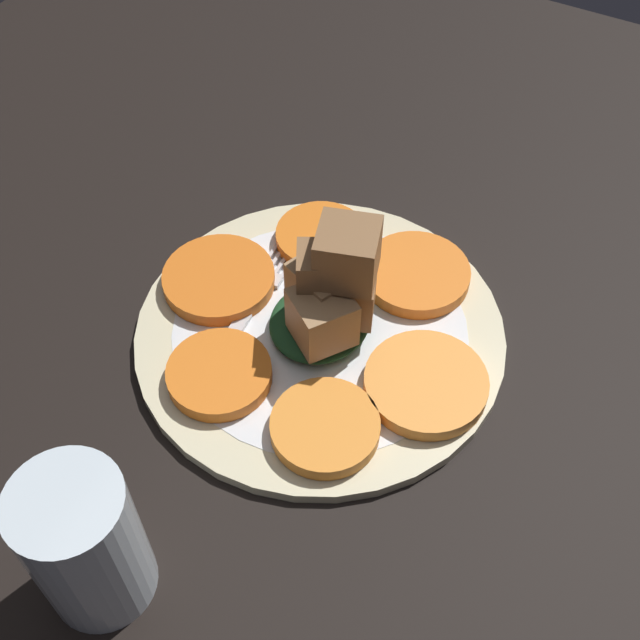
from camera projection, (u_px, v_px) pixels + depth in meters
table_slab at (320, 344)px, 66.52cm from camera, size 120.00×120.00×2.00cm
plate at (320, 332)px, 65.34cm from camera, size 29.99×29.99×1.05cm
carrot_slice_0 at (426, 384)px, 60.68cm from camera, size 9.46×9.46×1.23cm
carrot_slice_1 at (416, 274)px, 67.80cm from camera, size 9.12×9.12×1.23cm
carrot_slice_2 at (321, 237)px, 70.59cm from camera, size 8.00×8.00×1.23cm
carrot_slice_3 at (221, 276)px, 67.67cm from camera, size 9.46×9.46×1.23cm
carrot_slice_4 at (219, 374)px, 61.24cm from camera, size 8.10×8.10×1.23cm
carrot_slice_5 at (325, 427)px, 58.25cm from camera, size 8.07×8.07×1.23cm
center_pile at (331, 295)px, 61.52cm from camera, size 9.12×8.45×10.70cm
fork at (253, 303)px, 66.32cm from camera, size 17.16×3.43×0.40cm
water_glass at (86, 544)px, 48.30cm from camera, size 6.94×6.94×11.58cm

